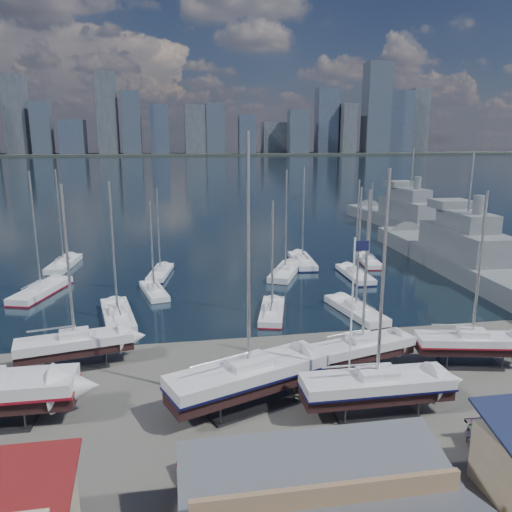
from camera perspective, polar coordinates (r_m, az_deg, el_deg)
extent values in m
plane|color=#605E59|center=(38.42, 0.59, -14.99)|extent=(1400.00, 1400.00, 0.00)
cube|color=#192C3A|center=(343.85, -8.87, 9.99)|extent=(1400.00, 600.00, 0.40)
cube|color=#2D332D|center=(603.58, -9.37, 11.40)|extent=(1400.00, 80.00, 2.20)
cube|color=#595E66|center=(624.82, -25.68, 14.32)|extent=(22.49, 24.47, 83.83)
cube|color=#3D4756|center=(611.03, -23.27, 13.29)|extent=(19.55, 21.83, 55.97)
cube|color=#475166|center=(611.00, -20.18, 12.65)|extent=(26.03, 30.49, 37.14)
cube|color=#595E66|center=(594.46, -16.63, 15.35)|extent=(21.60, 16.58, 87.63)
cube|color=#3D4756|center=(593.25, -14.02, 14.54)|extent=(19.42, 28.42, 67.60)
cube|color=#475166|center=(595.07, -10.95, 14.03)|extent=(20.24, 23.80, 54.09)
cube|color=#595E66|center=(592.60, -6.89, 14.17)|extent=(24.62, 19.72, 54.00)
cube|color=#3D4756|center=(592.43, -4.71, 14.31)|extent=(20.75, 17.93, 55.97)
cube|color=#475166|center=(595.08, -1.08, 13.73)|extent=(18.36, 16.25, 43.03)
cube|color=#595E66|center=(620.10, 2.04, 13.36)|extent=(28.49, 22.03, 35.69)
cube|color=#3D4756|center=(608.61, 4.82, 13.96)|extent=(23.34, 17.87, 49.11)
cube|color=#475166|center=(634.04, 8.06, 15.06)|extent=(25.35, 19.79, 75.95)
cube|color=#595E66|center=(635.10, 10.29, 14.15)|extent=(17.00, 27.45, 57.67)
cube|color=#3D4756|center=(649.44, 13.59, 16.11)|extent=(29.28, 24.05, 106.04)
cube|color=#475166|center=(670.36, 15.79, 14.53)|extent=(30.82, 28.37, 74.41)
cube|color=#595E66|center=(685.21, 18.06, 14.47)|extent=(21.74, 17.03, 77.48)
cube|color=#585B64|center=(23.46, 8.40, -25.47)|extent=(12.60, 8.40, 1.27)
cube|color=#2D2D33|center=(44.26, -19.78, -11.72)|extent=(5.34, 3.25, 0.16)
cube|color=black|center=(43.67, -19.93, -9.95)|extent=(9.31, 3.95, 0.72)
cube|color=silver|center=(43.40, -20.01, -9.07)|extent=(9.39, 4.33, 0.72)
cube|color=silver|center=(43.18, -20.07, -8.32)|extent=(2.53, 1.95, 0.50)
cylinder|color=#B2B2B7|center=(41.48, -20.70, -0.74)|extent=(0.22, 0.22, 12.23)
cube|color=#2D2D33|center=(36.39, -0.81, -16.56)|extent=(7.00, 5.05, 0.16)
cube|color=black|center=(35.63, -0.81, -14.35)|extent=(11.79, 6.80, 0.93)
cube|color=silver|center=(35.21, -0.82, -13.02)|extent=(11.96, 7.25, 0.93)
cube|color=#0B0D38|center=(35.40, -0.82, -13.63)|extent=(12.08, 7.33, 0.19)
cube|color=silver|center=(34.91, -0.82, -11.96)|extent=(3.41, 2.87, 0.50)
cylinder|color=#B2B2B7|center=(32.42, -0.87, 0.23)|extent=(0.22, 0.22, 15.63)
cube|color=#2D2D33|center=(41.88, 11.88, -12.66)|extent=(5.27, 3.41, 0.16)
cube|color=black|center=(41.27, 11.98, -10.81)|extent=(9.07, 4.32, 0.71)
cube|color=silver|center=(40.99, 12.03, -9.91)|extent=(9.17, 4.68, 0.71)
cube|color=silver|center=(40.76, 12.07, -9.13)|extent=(2.52, 2.00, 0.50)
cylinder|color=#B2B2B7|center=(38.98, 12.47, -1.34)|extent=(0.22, 0.22, 11.92)
cube|color=#2D2D33|center=(36.28, 13.43, -17.06)|extent=(5.57, 2.58, 0.16)
cube|color=black|center=(35.55, 13.57, -14.93)|extent=(10.12, 2.46, 0.81)
cube|color=silver|center=(35.18, 13.64, -13.76)|extent=(10.12, 2.89, 0.81)
cube|color=#0B0D38|center=(35.35, 13.60, -14.30)|extent=(10.22, 2.92, 0.16)
cube|color=silver|center=(34.89, 13.70, -12.81)|extent=(2.54, 1.71, 0.50)
cylinder|color=#B2B2B7|center=(32.60, 14.32, -2.35)|extent=(0.22, 0.22, 13.64)
cube|color=#2D2D33|center=(45.54, 23.19, -11.31)|extent=(5.15, 3.13, 0.16)
cube|color=black|center=(44.98, 23.36, -9.60)|extent=(8.96, 3.82, 0.70)
cube|color=silver|center=(44.73, 23.44, -8.77)|extent=(9.04, 4.18, 0.70)
cube|color=maroon|center=(44.84, 23.41, -9.15)|extent=(9.13, 4.22, 0.14)
cube|color=silver|center=(44.52, 23.52, -8.05)|extent=(2.43, 1.88, 0.50)
cylinder|color=#B2B2B7|center=(42.91, 24.20, -1.00)|extent=(0.22, 0.22, 11.77)
cube|color=black|center=(65.34, -23.29, -4.29)|extent=(5.32, 10.43, 0.81)
cube|color=silver|center=(65.12, -23.35, -3.60)|extent=(5.73, 10.55, 0.81)
cube|color=maroon|center=(65.22, -23.32, -3.92)|extent=(5.78, 10.66, 0.16)
cube|color=silver|center=(64.94, -23.40, -3.05)|extent=(2.38, 2.93, 0.50)
cylinder|color=#B2B2B7|center=(63.54, -23.94, 2.69)|extent=(0.22, 0.22, 13.72)
cube|color=black|center=(77.81, -21.07, -1.39)|extent=(3.30, 9.94, 0.78)
cube|color=silver|center=(77.63, -21.11, -0.83)|extent=(3.71, 9.99, 0.78)
cube|color=silver|center=(77.49, -21.15, -0.37)|extent=(1.88, 2.59, 0.50)
cylinder|color=#B2B2B7|center=(76.35, -21.55, 4.26)|extent=(0.22, 0.22, 13.17)
cube|color=black|center=(53.78, -15.47, -7.32)|extent=(4.16, 10.12, 0.79)
cube|color=silver|center=(53.51, -15.52, -6.53)|extent=(4.56, 10.19, 0.79)
cube|color=#0B0D38|center=(53.63, -15.50, -6.90)|extent=(4.61, 10.30, 0.16)
cube|color=silver|center=(53.30, -15.56, -5.88)|extent=(2.09, 2.73, 0.50)
cylinder|color=#B2B2B7|center=(51.62, -16.00, 0.85)|extent=(0.22, 0.22, 13.30)
cube|color=black|center=(61.32, -11.54, -4.49)|extent=(3.54, 8.00, 0.62)
cube|color=silver|center=(61.13, -11.57, -3.93)|extent=(3.86, 8.07, 0.62)
cube|color=silver|center=(60.97, -11.59, -3.43)|extent=(1.71, 2.19, 0.50)
cylinder|color=#B2B2B7|center=(59.76, -11.81, 1.18)|extent=(0.22, 0.22, 10.51)
cube|color=black|center=(69.31, -10.86, -2.41)|extent=(3.39, 8.48, 0.66)
cube|color=silver|center=(69.14, -10.88, -1.88)|extent=(3.73, 8.54, 0.66)
cube|color=#0B0D38|center=(69.22, -10.87, -2.12)|extent=(3.77, 8.62, 0.13)
cube|color=silver|center=(68.99, -10.90, -1.41)|extent=(1.73, 2.28, 0.50)
cylinder|color=#B2B2B7|center=(67.87, -11.10, 2.94)|extent=(0.22, 0.22, 11.15)
cube|color=black|center=(53.17, 1.84, -7.01)|extent=(4.07, 8.65, 0.67)
cube|color=silver|center=(52.95, 1.85, -6.33)|extent=(4.42, 8.74, 0.67)
cube|color=maroon|center=(53.05, 1.84, -6.65)|extent=(4.46, 8.83, 0.13)
cube|color=silver|center=(52.75, 1.85, -5.73)|extent=(1.90, 2.39, 0.50)
cylinder|color=#B2B2B7|center=(51.25, 1.89, 0.03)|extent=(0.22, 0.22, 11.37)
cube|color=black|center=(68.51, 3.36, -2.42)|extent=(6.33, 9.96, 0.79)
cube|color=silver|center=(68.30, 3.37, -1.78)|extent=(6.71, 10.14, 0.79)
cube|color=silver|center=(68.14, 3.38, -1.25)|extent=(2.55, 2.95, 0.50)
cylinder|color=#B2B2B7|center=(66.82, 3.45, 4.09)|extent=(0.22, 0.22, 13.36)
cube|color=black|center=(74.58, 5.29, -1.16)|extent=(3.10, 10.08, 0.79)
cube|color=silver|center=(74.39, 5.30, -0.56)|extent=(3.52, 10.12, 0.79)
cube|color=#0B0D38|center=(74.48, 5.30, -0.84)|extent=(3.56, 10.22, 0.16)
cube|color=silver|center=(74.24, 5.31, -0.08)|extent=(1.85, 2.60, 0.50)
cylinder|color=#B2B2B7|center=(73.03, 5.42, 4.86)|extent=(0.22, 0.22, 13.41)
cube|color=black|center=(54.53, 11.29, -6.78)|extent=(3.83, 9.59, 0.75)
cube|color=silver|center=(54.29, 11.33, -6.04)|extent=(4.21, 9.66, 0.75)
cube|color=silver|center=(54.09, 11.36, -5.42)|extent=(1.95, 2.57, 0.50)
cylinder|color=#B2B2B7|center=(52.50, 11.65, 0.86)|extent=(0.22, 0.22, 12.61)
cube|color=black|center=(68.48, 11.22, -2.64)|extent=(2.26, 9.10, 0.73)
cube|color=silver|center=(68.29, 11.25, -2.05)|extent=(2.64, 9.10, 0.73)
cube|color=#0B0D38|center=(68.37, 11.24, -2.32)|extent=(2.66, 9.19, 0.15)
cube|color=silver|center=(68.13, 11.27, -1.55)|extent=(1.55, 2.29, 0.50)
cylinder|color=#B2B2B7|center=(66.90, 11.50, 3.32)|extent=(0.22, 0.22, 12.25)
cube|color=black|center=(76.44, 12.71, -1.03)|extent=(3.14, 8.55, 0.67)
cube|color=silver|center=(76.28, 12.73, -0.55)|extent=(3.48, 8.60, 0.67)
cube|color=maroon|center=(76.35, 12.72, -0.77)|extent=(3.52, 8.68, 0.13)
cube|color=silver|center=(76.15, 12.76, -0.12)|extent=(1.68, 2.26, 0.50)
cylinder|color=#B2B2B7|center=(75.12, 12.96, 3.88)|extent=(0.22, 0.22, 11.27)
cube|color=slate|center=(75.38, 22.52, -1.40)|extent=(9.41, 46.33, 4.14)
cube|color=slate|center=(74.57, 22.78, 1.48)|extent=(6.61, 16.36, 3.60)
cube|color=slate|center=(74.07, 22.99, 3.76)|extent=(4.83, 9.40, 2.40)
cube|color=slate|center=(77.82, 21.42, 5.57)|extent=(5.36, 4.83, 1.20)
cylinder|color=#B2B2B7|center=(73.50, 23.35, 7.75)|extent=(0.30, 0.30, 8.00)
cube|color=slate|center=(107.40, 17.00, 3.14)|extent=(10.19, 45.72, 4.08)
cube|color=slate|center=(106.83, 17.14, 5.16)|extent=(6.82, 16.21, 3.60)
cube|color=slate|center=(106.49, 17.25, 6.76)|extent=(4.93, 9.33, 2.40)
cube|color=slate|center=(110.23, 16.11, 7.92)|extent=(5.36, 4.86, 1.20)
cylinder|color=#B2B2B7|center=(106.08, 17.44, 9.55)|extent=(0.30, 0.30, 8.00)
imported|color=gray|center=(29.01, -6.20, -23.83)|extent=(2.96, 4.47, 1.42)
imported|color=gray|center=(28.31, -1.74, -24.57)|extent=(5.17, 2.90, 1.61)
imported|color=gray|center=(28.00, -3.21, -25.20)|extent=(2.77, 5.57, 1.52)
imported|color=gray|center=(33.60, 26.13, -19.49)|extent=(2.36, 5.18, 1.47)
cylinder|color=white|center=(35.32, 10.84, -7.33)|extent=(0.12, 0.12, 11.80)
cube|color=#13153D|center=(34.02, 12.00, 1.15)|extent=(0.98, 0.05, 0.69)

